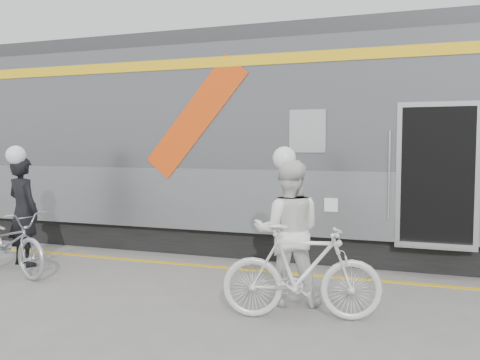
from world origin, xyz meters
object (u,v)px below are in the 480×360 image
at_px(man, 23,211).
at_px(bicycle_left, 9,242).
at_px(woman, 288,232).
at_px(bicycle_right, 302,272).

relative_size(man, bicycle_left, 0.95).
relative_size(woman, bicycle_right, 0.99).
distance_m(woman, bicycle_right, 0.72).
height_order(man, bicycle_right, man).
relative_size(man, woman, 1.00).
bearing_deg(bicycle_right, woman, 15.59).
bearing_deg(man, bicycle_right, -175.86).
xyz_separation_m(bicycle_left, woman, (4.48, 0.02, 0.41)).
bearing_deg(bicycle_left, woman, -73.35).
xyz_separation_m(man, woman, (4.68, -0.53, 0.00)).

